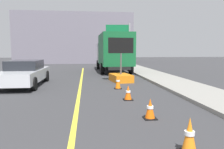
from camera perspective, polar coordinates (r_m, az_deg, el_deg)
name	(u,v)px	position (r m, az deg, el deg)	size (l,w,h in m)	color
lane_center_stripe	(75,119)	(6.50, -9.43, -11.15)	(0.14, 36.00, 0.01)	yellow
arrow_board_trailer	(121,74)	(13.76, 2.28, 0.18)	(1.59, 1.94, 2.70)	orange
box_truck	(113,52)	(20.12, 0.33, 5.89)	(2.73, 7.82, 3.32)	black
pickup_car	(24,73)	(13.07, -21.57, 0.37)	(2.01, 4.94, 1.38)	silver
highway_guide_sign	(123,37)	(25.60, 2.75, 9.59)	(2.78, 0.32, 5.00)	gray
far_building_block	(75,39)	(35.01, -9.50, 9.02)	(17.06, 6.01, 7.33)	slate
traffic_cone_near_sign	(189,136)	(4.55, 19.28, -14.65)	(0.36, 0.36, 0.70)	black
traffic_cone_mid_lane	(150,109)	(6.44, 9.76, -8.69)	(0.36, 0.36, 0.59)	black
traffic_cone_far_lane	(128,93)	(8.71, 4.16, -4.70)	(0.36, 0.36, 0.58)	black
traffic_cone_curbside	(118,82)	(11.17, 1.54, -1.90)	(0.36, 0.36, 0.72)	black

